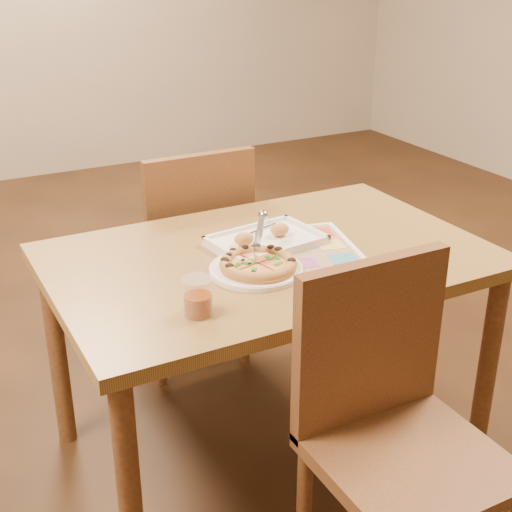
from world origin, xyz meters
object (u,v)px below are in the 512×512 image
dining_table (269,279)px  appetizer_tray (266,241)px  chair_far (192,234)px  pizza_cutter (259,236)px  chair_near (389,400)px  menu (311,247)px  glass_tumbler (198,299)px  pizza (258,264)px  plate (256,270)px

dining_table → appetizer_tray: bearing=71.8°
chair_far → pizza_cutter: chair_far is taller
chair_near → appetizer_tray: size_ratio=1.33×
dining_table → menu: size_ratio=3.46×
dining_table → chair_near: 0.61m
appetizer_tray → glass_tumbler: (-0.36, -0.31, 0.03)m
pizza → dining_table: bearing=48.2°
chair_far → plate: 0.73m
menu → glass_tumbler: bearing=-154.5°
plate → pizza: size_ratio=1.21×
dining_table → glass_tumbler: 0.44m
glass_tumbler → pizza: bearing=30.6°
plate → menu: bearing=17.5°
chair_far → menu: chair_far is taller
pizza_cutter → plate: bearing=-178.7°
chair_far → pizza_cutter: (-0.06, -0.65, 0.24)m
pizza → glass_tumbler: size_ratio=2.21×
appetizer_tray → plate: bearing=-126.5°
pizza_cutter → appetizer_tray: (0.08, 0.11, -0.07)m
pizza → menu: size_ratio=0.59×
dining_table → pizza: bearing=-131.8°
pizza → chair_near: bearing=-79.3°
dining_table → appetizer_tray: appetizer_tray is taller
appetizer_tray → chair_near: bearing=-91.7°
dining_table → pizza_cutter: size_ratio=9.08×
chair_far → plate: size_ratio=1.76×
pizza → appetizer_tray: bearing=55.4°
dining_table → appetizer_tray: 0.12m
dining_table → chair_near: chair_near is taller
plate → pizza: pizza is taller
plate → menu: size_ratio=0.71×
dining_table → plate: 0.17m
chair_far → menu: 0.66m
pizza → glass_tumbler: (-0.25, -0.15, 0.02)m
chair_near → pizza_cutter: chair_near is taller
pizza → chair_far: bearing=82.4°
chair_far → appetizer_tray: size_ratio=1.33×
appetizer_tray → menu: size_ratio=0.94×
dining_table → chair_near: size_ratio=2.77×
plate → appetizer_tray: 0.20m
chair_near → menu: size_ratio=1.25×
dining_table → pizza_cutter: (-0.06, -0.05, 0.17)m
chair_near → menu: chair_near is taller
chair_near → pizza_cutter: (-0.06, 0.55, 0.24)m
dining_table → chair_near: (0.00, -0.60, -0.07)m
glass_tumbler → pizza_cutter: bearing=35.7°
chair_near → plate: chair_near is taller
chair_near → glass_tumbler: (-0.34, 0.35, 0.20)m
chair_near → pizza_cutter: 0.60m
menu → appetizer_tray: bearing=142.9°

